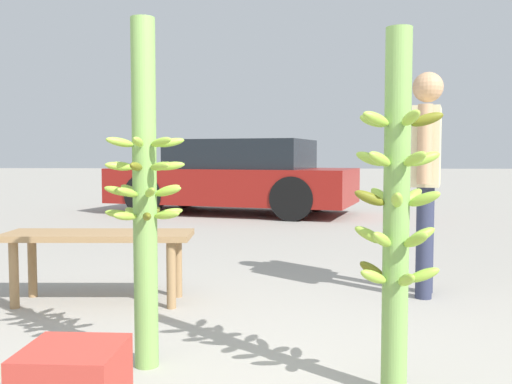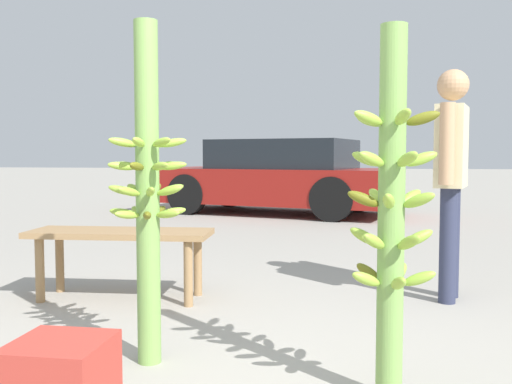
# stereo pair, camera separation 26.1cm
# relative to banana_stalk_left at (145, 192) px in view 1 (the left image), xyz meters

# --- Properties ---
(banana_stalk_left) EXTENTS (0.37, 0.37, 1.61)m
(banana_stalk_left) POSITION_rel_banana_stalk_left_xyz_m (0.00, 0.00, 0.00)
(banana_stalk_left) COLOR #7AA851
(banana_stalk_left) RESTS_ON ground_plane
(banana_stalk_center) EXTENTS (0.37, 0.37, 1.50)m
(banana_stalk_center) POSITION_rel_banana_stalk_left_xyz_m (1.10, -0.26, -0.05)
(banana_stalk_center) COLOR #7AA851
(banana_stalk_center) RESTS_ON ground_plane
(vendor_person) EXTENTS (0.29, 0.60, 1.56)m
(vendor_person) POSITION_rel_banana_stalk_left_xyz_m (1.62, 1.45, 0.11)
(vendor_person) COLOR #2D334C
(vendor_person) RESTS_ON ground_plane
(market_bench) EXTENTS (1.26, 0.48, 0.48)m
(market_bench) POSITION_rel_banana_stalk_left_xyz_m (-0.61, 1.13, -0.42)
(market_bench) COLOR #99754C
(market_bench) RESTS_ON ground_plane
(parked_car) EXTENTS (4.35, 2.74, 1.24)m
(parked_car) POSITION_rel_banana_stalk_left_xyz_m (-0.23, 7.04, -0.21)
(parked_car) COLOR maroon
(parked_car) RESTS_ON ground_plane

